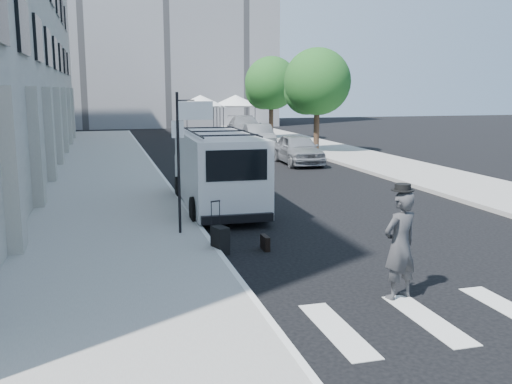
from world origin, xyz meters
TOP-DOWN VIEW (x-y plane):
  - ground at (0.00, 0.00)m, footprint 120.00×120.00m
  - sidewalk_left at (-4.25, 16.00)m, footprint 4.50×48.00m
  - sidewalk_right at (9.00, 20.00)m, footprint 4.00×56.00m
  - building_far at (2.00, 50.00)m, footprint 22.00×12.00m
  - sign_pole at (-2.36, 3.20)m, footprint 1.03×0.07m
  - tree_near at (7.50, 20.15)m, footprint 3.80×3.83m
  - tree_far at (7.50, 29.15)m, footprint 3.80×3.83m
  - tent_left at (4.00, 38.00)m, footprint 4.00×4.00m
  - tent_right at (7.20, 38.50)m, footprint 4.00×4.00m
  - businessman at (0.61, -2.00)m, footprint 0.83×0.66m
  - briefcase at (-0.82, 1.64)m, footprint 0.13×0.44m
  - suitcase at (-1.90, 1.62)m, footprint 0.40×0.50m
  - cargo_van at (-0.94, 6.65)m, footprint 2.35×6.33m
  - parked_car_a at (5.09, 16.08)m, footprint 1.95×4.49m
  - parked_car_b at (5.31, 24.13)m, footprint 2.11×4.71m
  - parked_car_c at (6.21, 31.31)m, footprint 3.04×6.08m

SIDE VIEW (x-z plane):
  - ground at x=0.00m, z-range 0.00..0.00m
  - sidewalk_left at x=-4.25m, z-range 0.00..0.15m
  - sidewalk_right at x=9.00m, z-range 0.00..0.15m
  - briefcase at x=-0.82m, z-range 0.00..0.34m
  - suitcase at x=-1.90m, z-range -0.28..0.92m
  - parked_car_b at x=5.31m, z-range 0.00..1.50m
  - parked_car_a at x=5.09m, z-range 0.00..1.51m
  - parked_car_c at x=6.21m, z-range 0.00..1.70m
  - businessman at x=0.61m, z-range 0.00..1.97m
  - cargo_van at x=-0.94m, z-range 0.04..2.40m
  - sign_pole at x=-2.36m, z-range 0.90..4.40m
  - tent_left at x=4.00m, z-range 1.11..4.31m
  - tent_right at x=7.20m, z-range 1.11..4.31m
  - tree_near at x=7.50m, z-range 0.96..6.99m
  - tree_far at x=7.50m, z-range 0.96..6.99m
  - building_far at x=2.00m, z-range 0.00..25.00m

